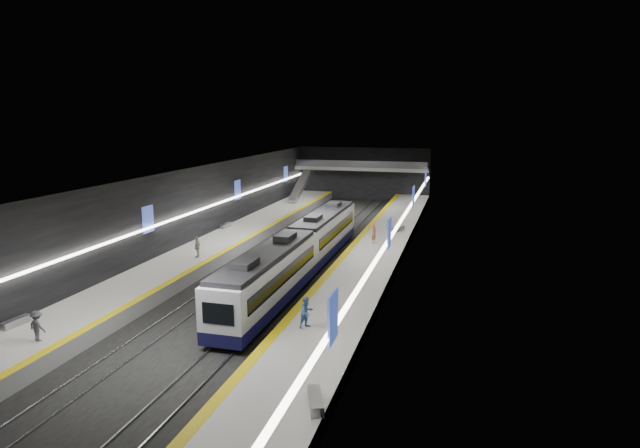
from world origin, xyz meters
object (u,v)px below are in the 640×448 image
(bench_left_near, at_px, (16,322))
(bench_right_far, at_px, (397,229))
(bench_right_near, at_px, (316,401))
(passenger_right_b, at_px, (307,312))
(escalator, at_px, (300,187))
(passenger_left_b, at_px, (37,326))
(train, at_px, (300,250))
(bench_left_far, at_px, (226,226))
(passenger_left_a, at_px, (197,247))
(passenger_right_a, at_px, (374,234))

(bench_left_near, relative_size, bench_right_far, 0.92)
(bench_right_near, xyz_separation_m, bench_right_far, (-0.97, 34.89, -0.01))
(bench_right_far, bearing_deg, passenger_right_b, -70.01)
(escalator, xyz_separation_m, bench_right_far, (16.03, -17.35, -1.67))
(passenger_right_b, bearing_deg, escalator, 52.27)
(bench_right_far, relative_size, passenger_left_b, 1.12)
(bench_right_near, relative_size, passenger_right_b, 1.06)
(bench_left_near, distance_m, bench_right_far, 35.94)
(train, distance_m, bench_left_far, 16.67)
(escalator, bearing_deg, bench_right_far, -47.26)
(passenger_right_b, xyz_separation_m, passenger_left_b, (-13.37, -5.53, -0.08))
(passenger_left_b, bearing_deg, passenger_right_b, -146.63)
(bench_left_far, height_order, passenger_left_a, passenger_left_a)
(passenger_right_b, bearing_deg, bench_right_near, -126.32)
(escalator, relative_size, bench_left_near, 4.60)
(escalator, xyz_separation_m, passenger_left_a, (0.92, -32.11, -1.00))
(bench_right_near, bearing_deg, train, 88.25)
(escalator, distance_m, bench_left_near, 48.50)
(bench_right_far, bearing_deg, bench_left_near, -96.33)
(bench_left_far, relative_size, passenger_right_a, 1.01)
(bench_left_near, height_order, passenger_left_b, passenger_left_b)
(train, relative_size, bench_left_far, 16.27)
(bench_right_near, bearing_deg, passenger_left_b, 150.90)
(bench_right_near, xyz_separation_m, passenger_right_b, (-2.76, 7.91, 0.68))
(bench_left_near, xyz_separation_m, passenger_left_a, (2.92, 16.32, 0.69))
(train, distance_m, bench_left_near, 20.49)
(bench_left_near, relative_size, passenger_left_b, 1.03)
(escalator, bearing_deg, passenger_left_a, -88.35)
(bench_left_near, relative_size, passenger_right_a, 0.95)
(bench_right_near, distance_m, passenger_right_b, 8.41)
(bench_left_near, height_order, passenger_right_b, passenger_right_b)
(escalator, xyz_separation_m, bench_left_far, (-2.00, -20.31, -1.67))
(train, bearing_deg, passenger_right_b, -71.22)
(bench_left_near, relative_size, passenger_left_a, 0.97)
(escalator, xyz_separation_m, passenger_right_a, (14.54, -23.20, -0.99))
(bench_right_near, bearing_deg, bench_right_far, 70.89)
(bench_right_near, height_order, passenger_left_a, passenger_left_a)
(bench_left_far, bearing_deg, bench_right_near, -55.87)
(escalator, height_order, passenger_left_b, escalator)
(escalator, bearing_deg, bench_left_near, -92.36)
(bench_left_far, bearing_deg, bench_right_far, 12.72)
(passenger_left_a, bearing_deg, passenger_right_b, 42.21)
(train, relative_size, bench_left_near, 17.26)
(escalator, bearing_deg, bench_left_far, -95.62)
(bench_right_near, bearing_deg, passenger_right_a, 74.14)
(train, relative_size, bench_right_near, 15.48)
(train, relative_size, passenger_right_b, 16.34)
(bench_left_far, relative_size, bench_right_near, 0.95)
(passenger_right_a, xyz_separation_m, passenger_left_b, (-13.66, -26.66, -0.07))
(train, height_order, passenger_left_b, train)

